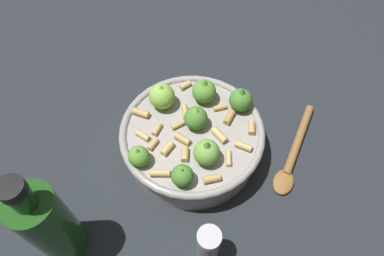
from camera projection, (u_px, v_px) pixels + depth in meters
ground_plane at (192, 149)px, 0.67m from camera, size 2.40×2.40×0.00m
cooking_pan at (192, 137)px, 0.63m from camera, size 0.26×0.26×0.12m
pepper_shaker at (208, 244)px, 0.53m from camera, size 0.04×0.04×0.09m
olive_oil_bottle at (49, 224)px, 0.50m from camera, size 0.07×0.07×0.22m
wooden_spoon at (294, 153)px, 0.66m from camera, size 0.04×0.21×0.02m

